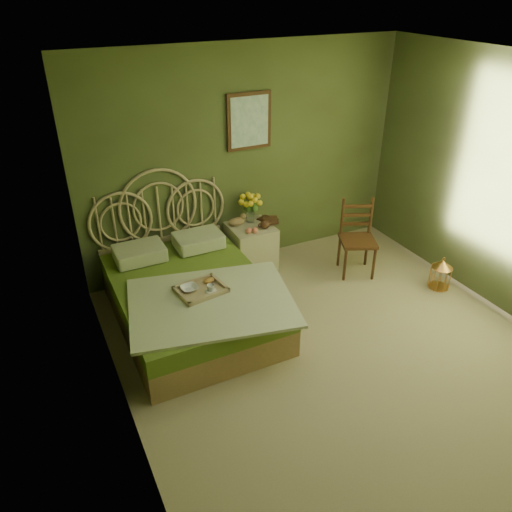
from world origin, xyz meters
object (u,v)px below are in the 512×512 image
chair (355,233)px  bed (190,295)px  nightstand (251,241)px  birdcage (441,274)px

chair → bed: bearing=-154.7°
bed → nightstand: bearing=34.2°
nightstand → birdcage: 2.25m
bed → chair: bed is taller
bed → nightstand: 1.25m
nightstand → birdcage: nightstand is taller
nightstand → chair: size_ratio=1.09×
birdcage → chair: bearing=131.1°
bed → chair: 2.13m
nightstand → birdcage: size_ratio=2.79×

